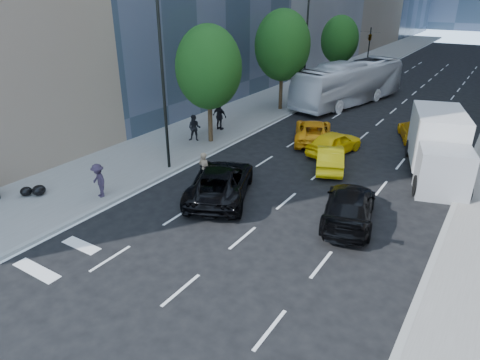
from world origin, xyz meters
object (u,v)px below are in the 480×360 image
Objects in this scene: skateboarder at (204,172)px; black_sedan_mercedes at (349,206)px; black_sedan_lincoln at (220,181)px; city_bus at (349,83)px; box_truck at (438,146)px.

black_sedan_mercedes is (7.40, 0.71, -0.19)m from skateboarder.
black_sedan_lincoln is at bearing -5.06° from black_sedan_mercedes.
city_bus is (0.00, 21.40, 0.90)m from skateboarder.
black_sedan_lincoln is 21.76m from city_bus.
box_truck is (9.60, -13.09, -0.13)m from city_bus.
box_truck reaches higher than black_sedan_mercedes.
box_truck reaches higher than black_sedan_lincoln.
black_sedan_lincoln is at bearing -73.20° from city_bus.
black_sedan_mercedes is 0.39× the size of city_bus.
black_sedan_lincoln is 12.06m from box_truck.
skateboarder is at bearing -155.46° from box_truck.
skateboarder is at bearing -38.32° from black_sedan_lincoln.
black_sedan_mercedes is 7.97m from box_truck.
skateboarder reaches higher than black_sedan_mercedes.
city_bus is 16.24m from box_truck.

